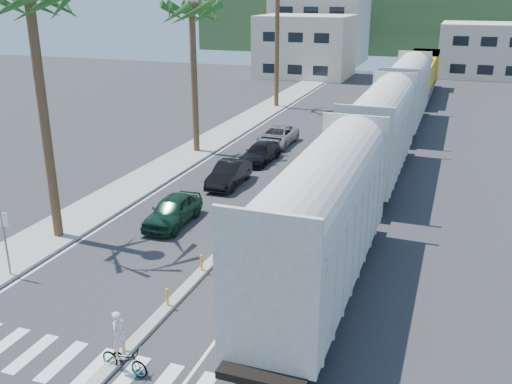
# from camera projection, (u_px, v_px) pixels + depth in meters

# --- Properties ---
(ground) EXTENTS (140.00, 140.00, 0.00)m
(ground) POSITION_uv_depth(u_px,v_px,m) (140.00, 338.00, 19.50)
(ground) COLOR #28282B
(ground) RESTS_ON ground
(sidewalk) EXTENTS (3.00, 90.00, 0.15)m
(sidewalk) POSITION_uv_depth(u_px,v_px,m) (211.00, 141.00, 44.34)
(sidewalk) COLOR gray
(sidewalk) RESTS_ON ground
(rails) EXTENTS (1.56, 100.00, 0.06)m
(rails) POSITION_uv_depth(u_px,v_px,m) (392.00, 148.00, 42.71)
(rails) COLOR black
(rails) RESTS_ON ground
(median) EXTENTS (0.45, 60.00, 0.85)m
(median) POSITION_uv_depth(u_px,v_px,m) (299.00, 171.00, 37.16)
(median) COLOR gray
(median) RESTS_ON ground
(crosswalk) EXTENTS (14.00, 2.20, 0.01)m
(crosswalk) POSITION_uv_depth(u_px,v_px,m) (107.00, 373.00, 17.73)
(crosswalk) COLOR silver
(crosswalk) RESTS_ON ground
(lane_markings) EXTENTS (9.42, 90.00, 0.01)m
(lane_markings) POSITION_uv_depth(u_px,v_px,m) (289.00, 150.00, 42.34)
(lane_markings) COLOR silver
(lane_markings) RESTS_ON ground
(freight_train) EXTENTS (3.00, 60.94, 5.85)m
(freight_train) POSITION_uv_depth(u_px,v_px,m) (391.00, 116.00, 39.71)
(freight_train) COLOR #B4B2A5
(freight_train) RESTS_ON ground
(street_sign) EXTENTS (0.60, 0.08, 3.00)m
(street_sign) POSITION_uv_depth(u_px,v_px,m) (4.00, 234.00, 22.94)
(street_sign) COLOR slate
(street_sign) RESTS_ON ground
(buildings) EXTENTS (38.00, 27.00, 10.00)m
(buildings) POSITION_uv_depth(u_px,v_px,m) (353.00, 39.00, 83.58)
(buildings) COLOR beige
(buildings) RESTS_ON ground
(hillside) EXTENTS (80.00, 20.00, 12.00)m
(hillside) POSITION_uv_depth(u_px,v_px,m) (416.00, 19.00, 106.10)
(hillside) COLOR #385628
(hillside) RESTS_ON ground
(car_lead) EXTENTS (1.97, 4.43, 1.48)m
(car_lead) POSITION_uv_depth(u_px,v_px,m) (173.00, 210.00, 28.71)
(car_lead) COLOR black
(car_lead) RESTS_ON ground
(car_second) EXTENTS (1.66, 4.41, 1.44)m
(car_second) POSITION_uv_depth(u_px,v_px,m) (229.00, 174.00, 34.45)
(car_second) COLOR black
(car_second) RESTS_ON ground
(car_third) EXTENTS (2.24, 4.59, 1.28)m
(car_third) POSITION_uv_depth(u_px,v_px,m) (260.00, 153.00, 39.13)
(car_third) COLOR black
(car_third) RESTS_ON ground
(car_rear) EXTENTS (2.46, 5.10, 1.40)m
(car_rear) POSITION_uv_depth(u_px,v_px,m) (277.00, 136.00, 43.35)
(car_rear) COLOR #9A9D9E
(car_rear) RESTS_ON ground
(cyclist) EXTENTS (0.95, 1.82, 2.11)m
(cyclist) POSITION_uv_depth(u_px,v_px,m) (123.00, 353.00, 17.57)
(cyclist) COLOR #9EA0A5
(cyclist) RESTS_ON ground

